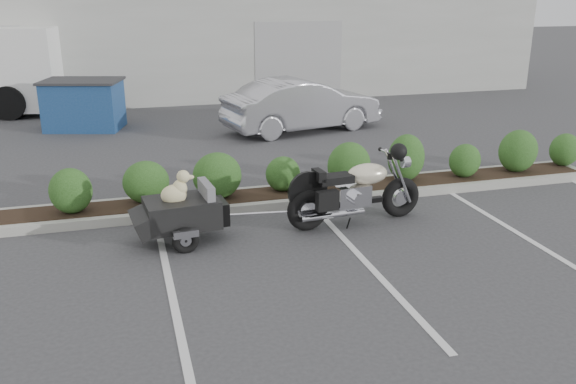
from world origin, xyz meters
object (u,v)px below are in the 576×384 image
object	(u,v)px
dumpster	(84,104)
pet_trailer	(181,212)
sedan	(302,105)
motorcycle	(356,192)

from	to	relation	value
dumpster	pet_trailer	bearing A→B (deg)	-63.26
sedan	dumpster	size ratio (longest dim) A/B	1.82
motorcycle	sedan	bearing A→B (deg)	74.74
pet_trailer	dumpster	bearing A→B (deg)	95.43
motorcycle	pet_trailer	distance (m)	2.79
motorcycle	pet_trailer	size ratio (longest dim) A/B	1.25
motorcycle	dumpster	distance (m)	9.60
dumpster	sedan	bearing A→B (deg)	-1.99
motorcycle	dumpster	bearing A→B (deg)	111.98
motorcycle	sedan	size ratio (longest dim) A/B	0.56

